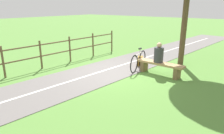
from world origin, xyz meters
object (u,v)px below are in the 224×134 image
object	(u,v)px
person_seated	(159,54)
bicycle	(138,61)
bench	(160,66)
backpack	(140,61)

from	to	relation	value
person_seated	bicycle	size ratio (longest dim) A/B	0.46
person_seated	bicycle	distance (m)	1.02
bench	person_seated	world-z (taller)	person_seated
bench	person_seated	xyz separation A→B (m)	(0.09, -0.00, 0.49)
backpack	bench	bearing A→B (deg)	153.82
person_seated	backpack	world-z (taller)	person_seated
bench	person_seated	size ratio (longest dim) A/B	2.50
person_seated	backpack	xyz separation A→B (m)	(1.18, -0.62, -0.63)
bench	backpack	distance (m)	1.42
bench	bicycle	distance (m)	1.01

